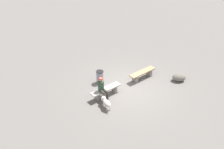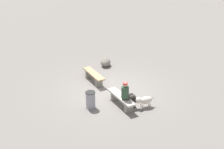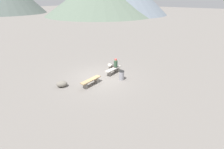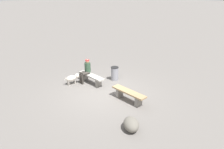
% 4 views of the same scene
% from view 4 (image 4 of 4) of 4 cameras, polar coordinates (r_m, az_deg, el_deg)
% --- Properties ---
extents(ground, '(210.00, 210.00, 0.06)m').
position_cam_4_polar(ground, '(10.16, -1.96, -5.24)').
color(ground, slate).
extents(bench_left, '(1.74, 0.44, 0.48)m').
position_cam_4_polar(bench_left, '(9.36, 4.48, -5.28)').
color(bench_left, gray).
rests_on(bench_left, ground).
extents(bench_right, '(1.75, 0.43, 0.47)m').
position_cam_4_polar(bench_right, '(11.14, -5.52, -0.72)').
color(bench_right, gray).
rests_on(bench_right, ground).
extents(seated_person, '(0.34, 0.63, 1.23)m').
position_cam_4_polar(seated_person, '(11.19, -6.95, 1.33)').
color(seated_person, '#2D4733').
rests_on(seated_person, ground).
extents(dog, '(0.41, 0.84, 0.52)m').
position_cam_4_polar(dog, '(11.19, -10.49, -0.90)').
color(dog, beige).
rests_on(dog, ground).
extents(trash_bin, '(0.42, 0.42, 0.74)m').
position_cam_4_polar(trash_bin, '(11.50, 0.71, 0.28)').
color(trash_bin, gray).
rests_on(trash_bin, ground).
extents(boulder, '(0.93, 0.89, 0.44)m').
position_cam_4_polar(boulder, '(7.63, 5.14, -13.10)').
color(boulder, '#6B665B').
rests_on(boulder, ground).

